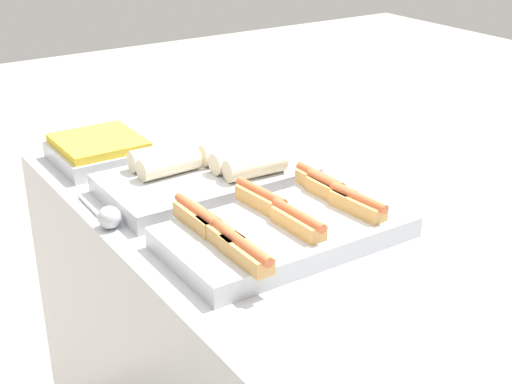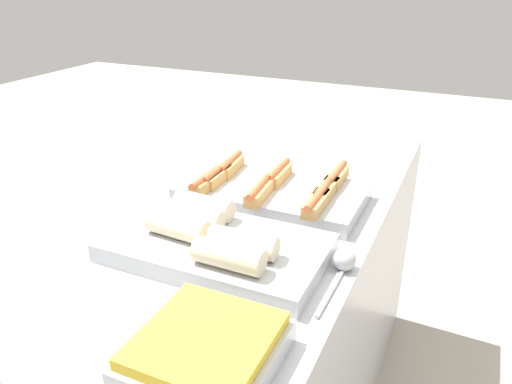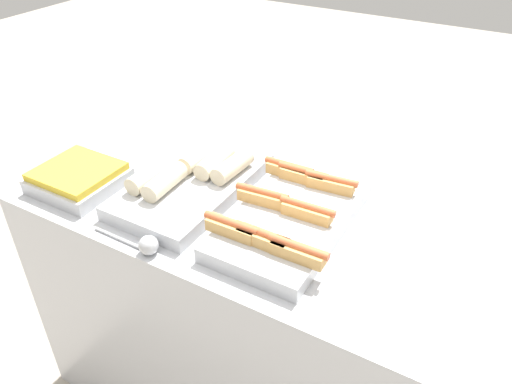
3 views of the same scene
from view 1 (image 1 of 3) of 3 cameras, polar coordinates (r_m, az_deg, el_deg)
The scene contains 4 objects.
tray_hotdogs at distance 1.63m, azimuth 2.30°, elevation -2.84°, with size 0.37×0.56×0.10m.
tray_wraps at distance 1.91m, azimuth -3.88°, elevation 1.40°, with size 0.31×0.55×0.11m.
tray_side_front at distance 2.14m, azimuth -12.43°, elevation 3.26°, with size 0.26×0.25×0.07m.
serving_spoon_near at distance 1.74m, azimuth -11.78°, elevation -1.95°, with size 0.24×0.06×0.06m.
Camera 1 is at (1.20, -0.85, 1.73)m, focal length 50.00 mm.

